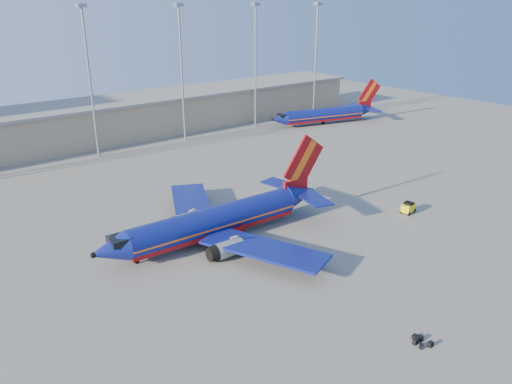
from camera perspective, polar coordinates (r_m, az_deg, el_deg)
ground at (r=69.09m, az=1.08°, el=-3.93°), size 220.00×220.00×0.00m
terminal_building at (r=119.90m, az=-13.25°, el=8.57°), size 122.00×16.00×8.50m
light_mast_row at (r=104.95m, az=-13.39°, el=14.18°), size 101.60×1.60×28.65m
aircraft_main at (r=65.01m, az=-4.17°, el=-3.22°), size 34.73×33.38×11.75m
aircraft_second at (r=127.76m, az=8.04°, el=8.80°), size 30.39×14.52×10.50m
baggage_tug at (r=76.36m, az=17.02°, el=-1.68°), size 2.48×1.71×1.66m
luggage_pile at (r=49.67m, az=18.28°, el=-15.88°), size 1.42×2.02×0.53m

